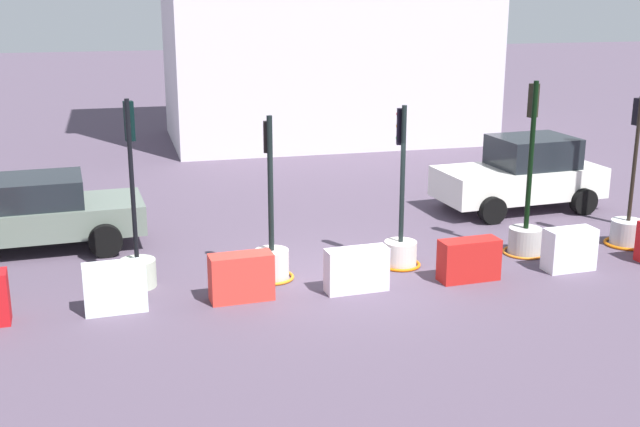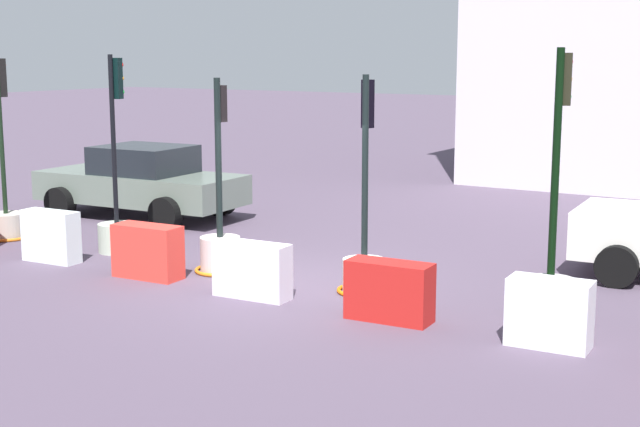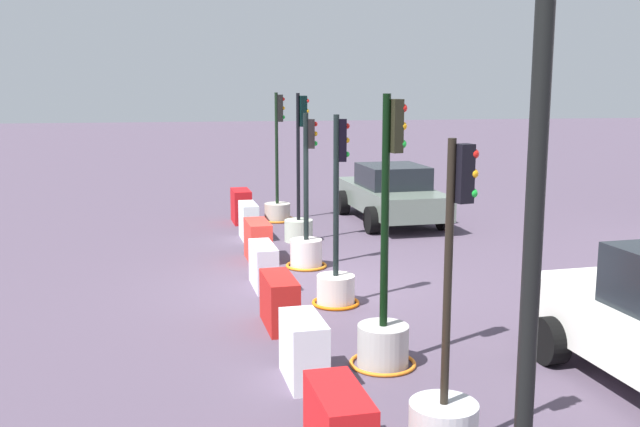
% 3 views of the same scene
% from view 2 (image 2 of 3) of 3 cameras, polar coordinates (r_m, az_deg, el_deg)
% --- Properties ---
extents(ground_plane, '(120.00, 120.00, 0.00)m').
position_cam_2_polar(ground_plane, '(14.01, -2.11, -4.54)').
color(ground_plane, '#4F4253').
extents(traffic_light_0, '(0.98, 0.98, 3.49)m').
position_cam_2_polar(traffic_light_0, '(18.52, -19.14, -0.01)').
color(traffic_light_0, '#BAB2A4').
rests_on(traffic_light_0, ground_plane).
extents(traffic_light_1, '(0.68, 0.68, 3.51)m').
position_cam_2_polar(traffic_light_1, '(16.62, -12.65, -0.33)').
color(traffic_light_1, '#ADB8A4').
rests_on(traffic_light_1, ground_plane).
extents(traffic_light_2, '(0.85, 0.85, 3.15)m').
position_cam_2_polar(traffic_light_2, '(14.86, -6.29, -1.79)').
color(traffic_light_2, beige).
rests_on(traffic_light_2, ground_plane).
extents(traffic_light_3, '(0.82, 0.82, 3.23)m').
position_cam_2_polar(traffic_light_3, '(13.51, 2.81, -2.91)').
color(traffic_light_3, silver).
rests_on(traffic_light_3, ground_plane).
extents(traffic_light_4, '(0.90, 0.90, 3.60)m').
position_cam_2_polar(traffic_light_4, '(12.51, 14.32, -3.88)').
color(traffic_light_4, '#ADAAA7').
rests_on(traffic_light_4, ground_plane).
extents(construction_barrier_1, '(1.07, 0.42, 0.89)m').
position_cam_2_polar(construction_barrier_1, '(16.15, -16.56, -1.38)').
color(construction_barrier_1, silver).
rests_on(construction_barrier_1, ground_plane).
extents(construction_barrier_2, '(1.15, 0.52, 0.85)m').
position_cam_2_polar(construction_barrier_2, '(14.65, -10.78, -2.36)').
color(construction_barrier_2, red).
rests_on(construction_barrier_2, ground_plane).
extents(construction_barrier_3, '(1.18, 0.46, 0.82)m').
position_cam_2_polar(construction_barrier_3, '(13.27, -4.29, -3.58)').
color(construction_barrier_3, silver).
rests_on(construction_barrier_3, ground_plane).
extents(construction_barrier_4, '(1.18, 0.51, 0.80)m').
position_cam_2_polar(construction_barrier_4, '(12.15, 4.38, -4.90)').
color(construction_barrier_4, red).
rests_on(construction_barrier_4, ground_plane).
extents(construction_barrier_5, '(1.02, 0.51, 0.84)m').
position_cam_2_polar(construction_barrier_5, '(11.40, 14.22, -6.09)').
color(construction_barrier_5, silver).
rests_on(construction_barrier_5, ground_plane).
extents(car_grey_saloon, '(4.68, 2.42, 1.57)m').
position_cam_2_polar(car_grey_saloon, '(20.00, -11.17, 1.97)').
color(car_grey_saloon, slate).
rests_on(car_grey_saloon, ground_plane).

